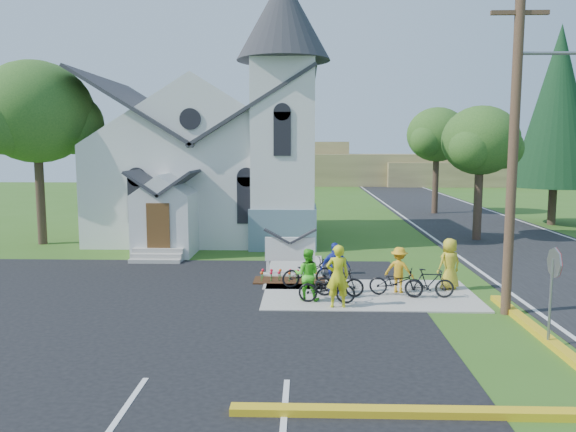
{
  "coord_description": "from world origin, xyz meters",
  "views": [
    {
      "loc": [
        -0.63,
        -17.79,
        4.9
      ],
      "look_at": [
        -1.34,
        5.0,
        2.09
      ],
      "focal_mm": 35.0,
      "sensor_mm": 36.0,
      "label": 1
    }
  ],
  "objects_px": {
    "cyclist_0": "(338,276)",
    "cyclist_3": "(399,270)",
    "church_sign": "(290,250)",
    "cyclist_2": "(335,268)",
    "bike_2": "(327,288)",
    "cyclist_4": "(450,264)",
    "bike_3": "(429,283)",
    "bike_1": "(339,282)",
    "bike_0": "(308,272)",
    "stop_sign": "(553,276)",
    "utility_pole": "(516,129)",
    "cyclist_1": "(307,274)",
    "bike_4": "(396,282)"
  },
  "relations": [
    {
      "from": "cyclist_4",
      "to": "bike_4",
      "type": "xyz_separation_m",
      "value": [
        -1.98,
        -1.01,
        -0.42
      ]
    },
    {
      "from": "cyclist_0",
      "to": "bike_2",
      "type": "height_order",
      "value": "cyclist_0"
    },
    {
      "from": "church_sign",
      "to": "bike_2",
      "type": "xyz_separation_m",
      "value": [
        1.25,
        -3.84,
        -0.51
      ]
    },
    {
      "from": "church_sign",
      "to": "cyclist_0",
      "type": "bearing_deg",
      "value": -70.05
    },
    {
      "from": "cyclist_2",
      "to": "utility_pole",
      "type": "bearing_deg",
      "value": 148.79
    },
    {
      "from": "bike_0",
      "to": "cyclist_3",
      "type": "bearing_deg",
      "value": -123.29
    },
    {
      "from": "utility_pole",
      "to": "bike_0",
      "type": "xyz_separation_m",
      "value": [
        -5.9,
        2.93,
        -4.86
      ]
    },
    {
      "from": "stop_sign",
      "to": "cyclist_1",
      "type": "relative_size",
      "value": 1.49
    },
    {
      "from": "cyclist_0",
      "to": "cyclist_3",
      "type": "distance_m",
      "value": 2.83
    },
    {
      "from": "bike_0",
      "to": "stop_sign",
      "type": "bearing_deg",
      "value": -153.54
    },
    {
      "from": "church_sign",
      "to": "bike_1",
      "type": "height_order",
      "value": "church_sign"
    },
    {
      "from": "cyclist_0",
      "to": "cyclist_1",
      "type": "relative_size",
      "value": 1.16
    },
    {
      "from": "cyclist_2",
      "to": "bike_2",
      "type": "bearing_deg",
      "value": 64.88
    },
    {
      "from": "cyclist_0",
      "to": "stop_sign",
      "type": "bearing_deg",
      "value": 143.5
    },
    {
      "from": "church_sign",
      "to": "cyclist_2",
      "type": "relative_size",
      "value": 1.28
    },
    {
      "from": "cyclist_3",
      "to": "cyclist_4",
      "type": "xyz_separation_m",
      "value": [
        1.8,
        0.52,
        0.11
      ]
    },
    {
      "from": "utility_pole",
      "to": "bike_1",
      "type": "bearing_deg",
      "value": 161.73
    },
    {
      "from": "utility_pole",
      "to": "bike_4",
      "type": "bearing_deg",
      "value": 150.28
    },
    {
      "from": "church_sign",
      "to": "cyclist_4",
      "type": "distance_m",
      "value": 5.86
    },
    {
      "from": "utility_pole",
      "to": "cyclist_3",
      "type": "height_order",
      "value": "utility_pole"
    },
    {
      "from": "cyclist_4",
      "to": "bike_3",
      "type": "bearing_deg",
      "value": 28.1
    },
    {
      "from": "church_sign",
      "to": "cyclist_3",
      "type": "xyz_separation_m",
      "value": [
        3.72,
        -2.48,
        -0.21
      ]
    },
    {
      "from": "cyclist_3",
      "to": "cyclist_4",
      "type": "distance_m",
      "value": 1.88
    },
    {
      "from": "cyclist_1",
      "to": "bike_1",
      "type": "height_order",
      "value": "cyclist_1"
    },
    {
      "from": "utility_pole",
      "to": "cyclist_1",
      "type": "relative_size",
      "value": 6.02
    },
    {
      "from": "church_sign",
      "to": "bike_0",
      "type": "distance_m",
      "value": 1.95
    },
    {
      "from": "cyclist_1",
      "to": "cyclist_4",
      "type": "height_order",
      "value": "cyclist_4"
    },
    {
      "from": "church_sign",
      "to": "cyclist_2",
      "type": "height_order",
      "value": "cyclist_2"
    },
    {
      "from": "utility_pole",
      "to": "cyclist_4",
      "type": "relative_size",
      "value": 5.68
    },
    {
      "from": "stop_sign",
      "to": "cyclist_1",
      "type": "distance_m",
      "value": 7.19
    },
    {
      "from": "cyclist_4",
      "to": "bike_1",
      "type": "bearing_deg",
      "value": -7.27
    },
    {
      "from": "bike_3",
      "to": "church_sign",
      "type": "bearing_deg",
      "value": 57.31
    },
    {
      "from": "stop_sign",
      "to": "cyclist_3",
      "type": "distance_m",
      "value": 5.8
    },
    {
      "from": "cyclist_0",
      "to": "bike_3",
      "type": "xyz_separation_m",
      "value": [
        3.03,
        1.16,
        -0.49
      ]
    },
    {
      "from": "cyclist_2",
      "to": "stop_sign",
      "type": "bearing_deg",
      "value": 127.74
    },
    {
      "from": "bike_0",
      "to": "bike_1",
      "type": "distance_m",
      "value": 1.67
    },
    {
      "from": "bike_3",
      "to": "cyclist_3",
      "type": "bearing_deg",
      "value": 54.44
    },
    {
      "from": "cyclist_1",
      "to": "cyclist_0",
      "type": "bearing_deg",
      "value": 148.02
    },
    {
      "from": "cyclist_4",
      "to": "bike_2",
      "type": "bearing_deg",
      "value": 0.07
    },
    {
      "from": "bike_2",
      "to": "cyclist_3",
      "type": "distance_m",
      "value": 2.83
    },
    {
      "from": "stop_sign",
      "to": "cyclist_4",
      "type": "bearing_deg",
      "value": 101.54
    },
    {
      "from": "cyclist_1",
      "to": "bike_3",
      "type": "xyz_separation_m",
      "value": [
        3.95,
        0.39,
        -0.35
      ]
    },
    {
      "from": "bike_0",
      "to": "church_sign",
      "type": "bearing_deg",
      "value": 0.37
    },
    {
      "from": "bike_1",
      "to": "cyclist_2",
      "type": "relative_size",
      "value": 0.94
    },
    {
      "from": "utility_pole",
      "to": "cyclist_2",
      "type": "bearing_deg",
      "value": 158.15
    },
    {
      "from": "church_sign",
      "to": "bike_1",
      "type": "relative_size",
      "value": 1.37
    },
    {
      "from": "cyclist_4",
      "to": "stop_sign",
      "type": "bearing_deg",
      "value": 77.96
    },
    {
      "from": "cyclist_0",
      "to": "cyclist_4",
      "type": "distance_m",
      "value": 4.6
    },
    {
      "from": "bike_2",
      "to": "bike_3",
      "type": "height_order",
      "value": "bike_3"
    },
    {
      "from": "cyclist_3",
      "to": "bike_3",
      "type": "relative_size",
      "value": 0.97
    }
  ]
}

